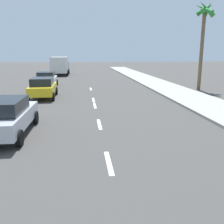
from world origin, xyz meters
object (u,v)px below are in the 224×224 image
object	(u,v)px
parked_car_silver	(4,116)
parked_car_white	(47,79)
parked_car_yellow	(43,87)
delivery_truck	(60,65)
palm_tree_far	(204,22)

from	to	relation	value
parked_car_silver	parked_car_white	size ratio (longest dim) A/B	1.06
parked_car_yellow	parked_car_silver	bearing A→B (deg)	-92.46
delivery_truck	parked_car_yellow	bearing A→B (deg)	-89.21
parked_car_silver	palm_tree_far	xyz separation A→B (m)	(14.15, 11.64, 5.20)
parked_car_white	delivery_truck	xyz separation A→B (m)	(0.19, 14.18, 0.66)
parked_car_yellow	parked_car_white	distance (m)	6.38
delivery_truck	palm_tree_far	size ratio (longest dim) A/B	0.79
parked_car_yellow	delivery_truck	world-z (taller)	delivery_truck
parked_car_silver	parked_car_yellow	xyz separation A→B (m)	(0.25, 9.05, -0.00)
parked_car_white	palm_tree_far	distance (m)	15.83
parked_car_silver	parked_car_yellow	bearing A→B (deg)	89.30
delivery_truck	palm_tree_far	bearing A→B (deg)	-51.76
parked_car_silver	delivery_truck	distance (m)	29.60
parked_car_yellow	parked_car_white	xyz separation A→B (m)	(-0.57, 6.36, 0.00)
parked_car_yellow	palm_tree_far	distance (m)	15.06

